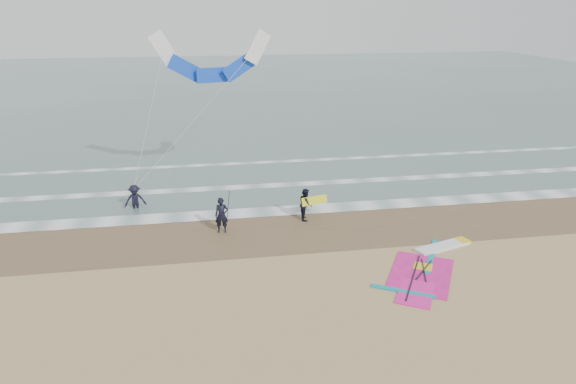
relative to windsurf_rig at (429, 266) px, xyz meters
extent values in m
plane|color=tan|center=(-4.70, -1.65, -0.03)|extent=(120.00, 120.00, 0.00)
cube|color=#47605E|center=(-4.70, 46.35, -0.02)|extent=(120.00, 80.00, 0.02)
cube|color=brown|center=(-4.70, 4.35, -0.03)|extent=(120.00, 5.00, 0.01)
cube|color=white|center=(-4.70, 6.55, 0.00)|extent=(120.00, 1.20, 0.02)
cube|color=white|center=(-4.70, 10.35, 0.00)|extent=(120.00, 0.70, 0.02)
cube|color=white|center=(-4.70, 14.85, 0.00)|extent=(120.00, 0.50, 0.01)
cube|color=white|center=(1.26, 1.49, 0.03)|extent=(2.55, 1.35, 0.12)
cube|color=yellow|center=(2.36, 1.84, 0.03)|extent=(0.61, 0.71, 0.13)
cube|color=#EB1D8E|center=(-0.52, -0.50, -0.01)|extent=(3.48, 3.85, 0.04)
cube|color=#EB1D8E|center=(-1.27, -1.79, -0.01)|extent=(1.93, 2.14, 0.05)
cube|color=#0C8C99|center=(0.47, 0.79, -0.01)|extent=(1.78, 2.86, 0.05)
cube|color=#0C8C99|center=(-1.67, -1.59, -0.01)|extent=(2.09, 1.33, 0.05)
cube|color=yellow|center=(-0.23, 0.00, -0.01)|extent=(0.90, 0.86, 0.05)
cylinder|color=black|center=(-0.92, -0.70, 0.02)|extent=(1.84, 3.13, 0.06)
cylinder|color=black|center=(-0.33, -0.30, 0.03)|extent=(1.23, 1.36, 0.04)
cylinder|color=black|center=(-0.33, -0.30, 0.03)|extent=(0.59, 1.71, 0.04)
imported|color=black|center=(-7.81, 4.56, 0.78)|extent=(0.61, 0.42, 1.64)
imported|color=black|center=(-3.84, 5.41, 0.73)|extent=(0.63, 0.78, 1.53)
imported|color=black|center=(-11.96, 8.01, 0.78)|extent=(1.13, 0.76, 1.62)
cylinder|color=black|center=(-7.51, 4.56, 1.17)|extent=(0.17, 0.86, 1.82)
cube|color=yellow|center=(-3.44, 5.31, 0.94)|extent=(1.30, 0.51, 0.39)
cube|color=white|center=(-10.15, 10.42, 7.52)|extent=(1.46, 0.48, 1.82)
cube|color=blue|center=(-9.16, 10.42, 6.52)|extent=(1.78, 0.56, 1.49)
cube|color=blue|center=(-7.80, 10.42, 6.16)|extent=(1.63, 0.52, 0.75)
cube|color=blue|center=(-6.44, 10.42, 6.52)|extent=(1.78, 0.56, 1.49)
cube|color=white|center=(-5.44, 10.42, 7.52)|extent=(1.46, 0.48, 1.82)
cylinder|color=beige|center=(-11.06, 9.22, 4.27)|extent=(1.83, 2.43, 6.50)
cylinder|color=beige|center=(-8.70, 9.22, 4.27)|extent=(6.53, 2.43, 6.51)
camera|label=1|loc=(-8.28, -16.64, 9.66)|focal=32.00mm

